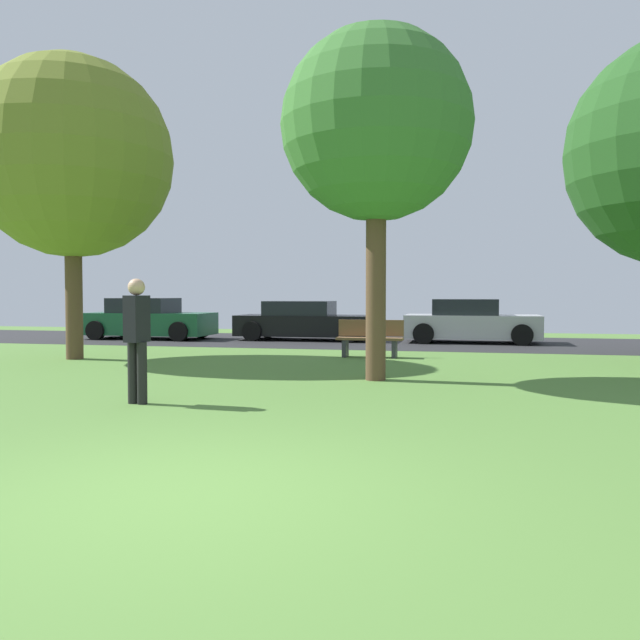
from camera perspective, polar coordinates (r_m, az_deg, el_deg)
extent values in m
plane|color=#547F38|center=(5.23, -12.25, -14.79)|extent=(44.00, 44.00, 0.00)
cube|color=#28282B|center=(20.69, 6.91, -1.94)|extent=(44.00, 6.40, 0.01)
cylinder|color=brown|center=(11.50, 4.94, 3.16)|extent=(0.36, 0.36, 3.41)
sphere|color=#38702D|center=(11.87, 4.99, 16.78)|extent=(3.37, 3.37, 3.37)
cylinder|color=brown|center=(16.24, -20.86, 2.24)|extent=(0.39, 0.39, 3.11)
sphere|color=olive|center=(16.55, -21.02, 13.24)|extent=(4.66, 4.66, 4.66)
cylinder|color=black|center=(9.44, -16.17, -4.47)|extent=(0.14, 0.14, 0.86)
cylinder|color=black|center=(9.34, -15.41, -4.54)|extent=(0.14, 0.14, 0.86)
cube|color=black|center=(9.33, -15.84, 0.11)|extent=(0.28, 0.36, 0.65)
sphere|color=tan|center=(9.33, -15.87, 2.81)|extent=(0.23, 0.23, 0.23)
cube|color=#195633|center=(22.76, -14.77, -0.31)|extent=(4.26, 1.81, 0.74)
cube|color=black|center=(22.84, -15.26, 1.25)|extent=(2.05, 1.59, 0.50)
cylinder|color=black|center=(22.94, -10.41, -0.75)|extent=(0.64, 0.22, 0.64)
cylinder|color=black|center=(21.30, -12.34, -1.00)|extent=(0.64, 0.22, 0.64)
cylinder|color=black|center=(24.28, -16.90, -0.65)|extent=(0.64, 0.22, 0.64)
cylinder|color=black|center=(22.73, -19.16, -0.87)|extent=(0.64, 0.22, 0.64)
cube|color=black|center=(21.44, -1.21, -0.48)|extent=(4.57, 1.76, 0.68)
cube|color=black|center=(21.48, -1.80, 1.06)|extent=(2.19, 1.54, 0.47)
cylinder|color=black|center=(21.98, 3.40, -0.85)|extent=(0.64, 0.22, 0.64)
cylinder|color=black|center=(20.26, 2.58, -1.12)|extent=(0.64, 0.22, 0.64)
cylinder|color=black|center=(22.73, -4.58, -0.75)|extent=(0.64, 0.22, 0.64)
cylinder|color=black|center=(21.06, -6.01, -1.00)|extent=(0.64, 0.22, 0.64)
cube|color=#B7B7BC|center=(20.83, 13.23, -0.55)|extent=(4.12, 1.81, 0.72)
cube|color=black|center=(20.80, 12.68, 1.13)|extent=(1.98, 1.59, 0.49)
cylinder|color=black|center=(21.80, 17.00, -0.97)|extent=(0.64, 0.22, 0.64)
cylinder|color=black|center=(19.99, 17.37, -1.27)|extent=(0.64, 0.22, 0.64)
cylinder|color=black|center=(21.78, 9.41, -0.91)|extent=(0.64, 0.22, 0.64)
cylinder|color=black|center=(19.97, 9.10, -1.19)|extent=(0.64, 0.22, 0.64)
cube|color=brown|center=(15.65, 4.41, -1.66)|extent=(1.60, 0.44, 0.06)
cube|color=brown|center=(15.84, 4.51, -0.70)|extent=(1.60, 0.06, 0.40)
cube|color=#333338|center=(15.60, 6.59, -2.51)|extent=(0.10, 0.40, 0.45)
cube|color=#333338|center=(15.77, 2.24, -2.44)|extent=(0.10, 0.40, 0.45)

